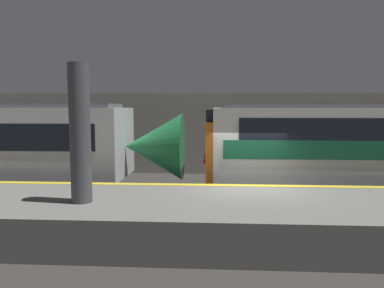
% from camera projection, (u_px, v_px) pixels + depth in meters
% --- Properties ---
extents(ground_plane, '(120.00, 120.00, 0.00)m').
position_uv_depth(ground_plane, '(251.00, 216.00, 11.54)').
color(ground_plane, '#33302D').
extents(platform, '(40.00, 3.84, 1.01)m').
position_uv_depth(platform, '(258.00, 219.00, 9.58)').
color(platform, slate).
rests_on(platform, ground).
extents(station_rear_barrier, '(50.00, 0.15, 4.03)m').
position_uv_depth(station_rear_barrier, '(238.00, 134.00, 18.54)').
color(station_rear_barrier, '#9E998E').
rests_on(station_rear_barrier, ground).
extents(support_pillar_near, '(0.51, 0.51, 3.44)m').
position_uv_depth(support_pillar_near, '(80.00, 134.00, 9.21)').
color(support_pillar_near, '#47474C').
rests_on(support_pillar_near, platform).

